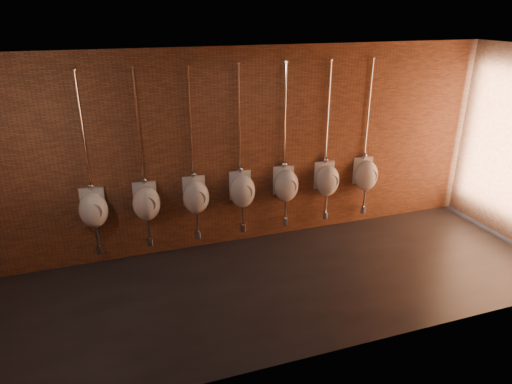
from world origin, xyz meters
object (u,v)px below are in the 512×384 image
(urinal_2, at_px, (196,196))
(urinal_1, at_px, (146,202))
(urinal_0, at_px, (93,209))
(urinal_5, at_px, (327,180))
(urinal_6, at_px, (366,175))
(urinal_4, at_px, (286,185))
(urinal_3, at_px, (242,190))

(urinal_2, bearing_deg, urinal_1, 180.00)
(urinal_0, xyz_separation_m, urinal_1, (0.76, 0.00, 0.00))
(urinal_5, distance_m, urinal_6, 0.76)
(urinal_4, bearing_deg, urinal_5, 0.00)
(urinal_0, xyz_separation_m, urinal_3, (2.29, 0.00, 0.00))
(urinal_4, relative_size, urinal_5, 1.00)
(urinal_2, xyz_separation_m, urinal_6, (3.06, 0.00, 0.00))
(urinal_0, height_order, urinal_6, same)
(urinal_1, xyz_separation_m, urinal_3, (1.53, 0.00, 0.00))
(urinal_0, height_order, urinal_2, same)
(urinal_0, distance_m, urinal_1, 0.76)
(urinal_1, distance_m, urinal_3, 1.53)
(urinal_0, relative_size, urinal_1, 1.00)
(urinal_1, bearing_deg, urinal_0, 180.00)
(urinal_6, bearing_deg, urinal_2, 180.00)
(urinal_1, xyz_separation_m, urinal_6, (3.82, 0.00, 0.00))
(urinal_1, xyz_separation_m, urinal_2, (0.76, 0.00, 0.00))
(urinal_1, relative_size, urinal_4, 1.00)
(urinal_1, distance_m, urinal_5, 3.06)
(urinal_0, bearing_deg, urinal_6, 0.00)
(urinal_0, distance_m, urinal_3, 2.29)
(urinal_5, bearing_deg, urinal_0, 180.00)
(urinal_2, distance_m, urinal_6, 3.06)
(urinal_0, height_order, urinal_5, same)
(urinal_0, bearing_deg, urinal_5, 0.00)
(urinal_1, relative_size, urinal_2, 1.00)
(urinal_4, bearing_deg, urinal_2, 180.00)
(urinal_3, xyz_separation_m, urinal_4, (0.76, 0.00, 0.00))
(urinal_1, xyz_separation_m, urinal_4, (2.29, 0.00, 0.00))
(urinal_0, xyz_separation_m, urinal_6, (4.59, 0.00, 0.00))
(urinal_4, xyz_separation_m, urinal_5, (0.76, 0.00, 0.00))
(urinal_2, height_order, urinal_5, same)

